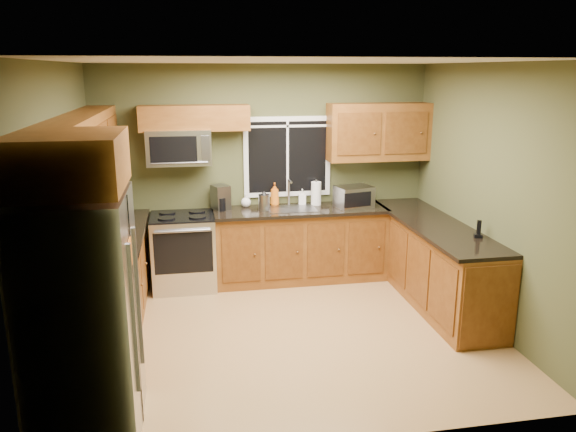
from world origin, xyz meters
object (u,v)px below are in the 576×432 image
object	(u,v)px
toaster_oven	(354,197)
soap_bottle_b	(302,197)
kettle	(264,202)
paper_towel_roll	(316,193)
range	(184,251)
refrigerator	(83,318)
coffee_maker	(221,198)
soap_bottle_a	(275,194)
soap_bottle_c	(246,200)
cordless_phone	(478,232)
microwave	(179,147)

from	to	relation	value
toaster_oven	soap_bottle_b	distance (m)	0.67
kettle	paper_towel_roll	world-z (taller)	paper_towel_roll
toaster_oven	range	bearing A→B (deg)	178.86
refrigerator	coffee_maker	distance (m)	3.15
soap_bottle_a	soap_bottle_c	distance (m)	0.38
soap_bottle_b	cordless_phone	distance (m)	2.32
microwave	cordless_phone	xyz separation A→B (m)	(3.03, -1.68, -0.73)
toaster_oven	soap_bottle_a	size ratio (longest dim) A/B	1.67
toaster_oven	coffee_maker	world-z (taller)	coffee_maker
soap_bottle_a	range	bearing A→B (deg)	-168.86
toaster_oven	soap_bottle_a	xyz separation A→B (m)	(-0.97, 0.27, 0.01)
range	toaster_oven	distance (m)	2.22
range	kettle	bearing A→B (deg)	-0.45
coffee_maker	microwave	bearing A→B (deg)	-178.57
range	coffee_maker	world-z (taller)	coffee_maker
kettle	soap_bottle_b	size ratio (longest dim) A/B	1.23
range	kettle	distance (m)	1.16
coffee_maker	soap_bottle_b	distance (m)	1.05
refrigerator	soap_bottle_c	xyz separation A→B (m)	(1.49, 3.00, 0.12)
range	kettle	size ratio (longest dim) A/B	3.79
cordless_phone	toaster_oven	bearing A→B (deg)	120.77
paper_towel_roll	refrigerator	bearing A→B (deg)	-129.01
soap_bottle_c	cordless_phone	distance (m)	2.85
refrigerator	coffee_maker	size ratio (longest dim) A/B	5.95
microwave	kettle	world-z (taller)	microwave
toaster_oven	cordless_phone	distance (m)	1.75
paper_towel_roll	cordless_phone	distance (m)	2.18
kettle	soap_bottle_b	xyz separation A→B (m)	(0.53, 0.24, -0.01)
range	microwave	size ratio (longest dim) A/B	1.23
soap_bottle_c	kettle	bearing A→B (deg)	-49.98
kettle	microwave	bearing A→B (deg)	171.81
refrigerator	soap_bottle_a	bearing A→B (deg)	58.21
kettle	soap_bottle_a	xyz separation A→B (m)	(0.17, 0.24, 0.03)
refrigerator	cordless_phone	xyz separation A→B (m)	(3.72, 1.23, 0.10)
toaster_oven	soap_bottle_b	bearing A→B (deg)	155.82
paper_towel_roll	soap_bottle_c	distance (m)	0.90
microwave	soap_bottle_a	distance (m)	1.34
range	soap_bottle_b	xyz separation A→B (m)	(1.53, 0.23, 0.57)
range	microwave	xyz separation A→B (m)	(-0.00, 0.14, 1.26)
microwave	soap_bottle_c	bearing A→B (deg)	6.72
range	soap_bottle_a	distance (m)	1.34
refrigerator	soap_bottle_b	distance (m)	3.73
range	paper_towel_roll	world-z (taller)	paper_towel_roll
microwave	coffee_maker	bearing A→B (deg)	1.43
toaster_oven	cordless_phone	xyz separation A→B (m)	(0.89, -1.50, -0.08)
refrigerator	paper_towel_roll	xyz separation A→B (m)	(2.39, 2.95, 0.19)
cordless_phone	paper_towel_roll	bearing A→B (deg)	127.70
range	paper_towel_roll	distance (m)	1.82
soap_bottle_a	soap_bottle_b	world-z (taller)	soap_bottle_a
paper_towel_roll	soap_bottle_a	bearing A→B (deg)	174.52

